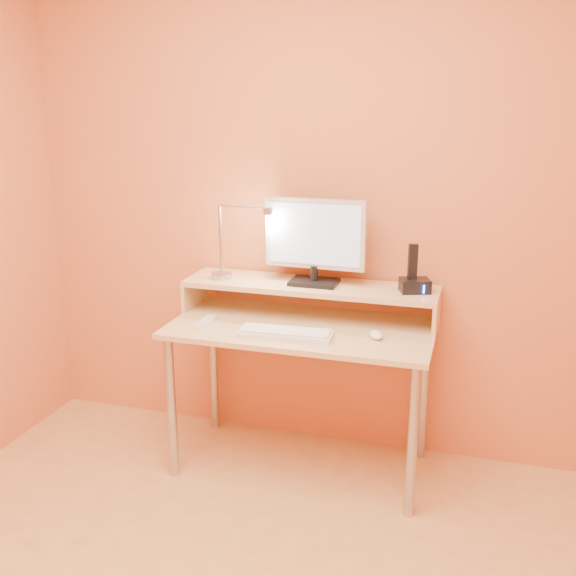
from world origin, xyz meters
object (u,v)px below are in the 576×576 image
(keyboard, at_px, (285,334))
(lamp_base, at_px, (222,276))
(phone_dock, at_px, (415,285))
(remote_control, at_px, (206,322))
(monitor_panel, at_px, (315,234))
(mouse, at_px, (376,335))

(keyboard, bearing_deg, lamp_base, 142.44)
(phone_dock, distance_m, keyboard, 0.63)
(phone_dock, bearing_deg, remote_control, 176.38)
(monitor_panel, xyz_separation_m, lamp_base, (-0.46, -0.04, -0.23))
(lamp_base, relative_size, keyboard, 0.24)
(phone_dock, height_order, remote_control, phone_dock)
(mouse, xyz_separation_m, remote_control, (-0.78, -0.04, -0.01))
(mouse, bearing_deg, phone_dock, 35.23)
(remote_control, bearing_deg, mouse, 2.44)
(lamp_base, height_order, mouse, lamp_base)
(monitor_panel, relative_size, mouse, 4.96)
(phone_dock, bearing_deg, mouse, -141.21)
(remote_control, bearing_deg, keyboard, -8.20)
(monitor_panel, bearing_deg, lamp_base, -172.98)
(monitor_panel, distance_m, remote_control, 0.65)
(monitor_panel, xyz_separation_m, mouse, (0.33, -0.22, -0.38))
(lamp_base, distance_m, keyboard, 0.52)
(phone_dock, bearing_deg, keyboard, -168.30)
(lamp_base, relative_size, mouse, 1.04)
(lamp_base, height_order, remote_control, lamp_base)
(monitor_panel, xyz_separation_m, phone_dock, (0.47, -0.01, -0.21))
(monitor_panel, relative_size, remote_control, 2.74)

